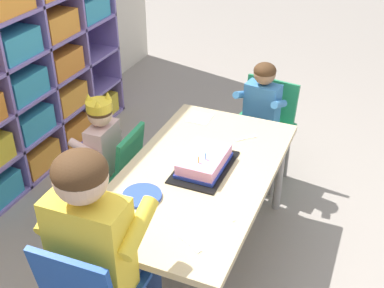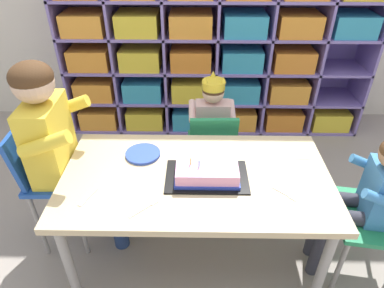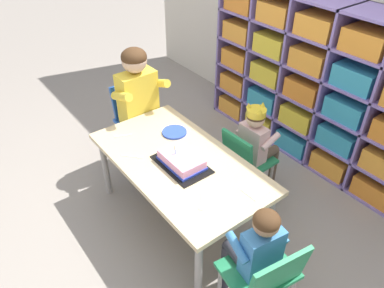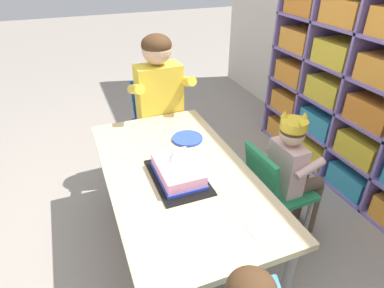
{
  "view_description": "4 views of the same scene",
  "coord_description": "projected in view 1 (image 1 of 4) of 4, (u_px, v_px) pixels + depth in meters",
  "views": [
    {
      "loc": [
        -1.82,
        -0.73,
        1.94
      ],
      "look_at": [
        0.02,
        0.03,
        0.71
      ],
      "focal_mm": 45.88,
      "sensor_mm": 36.0,
      "label": 1
    },
    {
      "loc": [
        -0.0,
        -1.26,
        1.62
      ],
      "look_at": [
        -0.02,
        0.09,
        0.69
      ],
      "focal_mm": 31.9,
      "sensor_mm": 36.0,
      "label": 2
    },
    {
      "loc": [
        1.59,
        -1.1,
        2.12
      ],
      "look_at": [
        0.0,
        0.11,
        0.65
      ],
      "focal_mm": 34.89,
      "sensor_mm": 36.0,
      "label": 3
    },
    {
      "loc": [
        1.28,
        -0.43,
        1.54
      ],
      "look_at": [
        0.09,
        0.04,
        0.77
      ],
      "focal_mm": 30.65,
      "sensor_mm": 36.0,
      "label": 4
    }
  ],
  "objects": [
    {
      "name": "guest_at_table_side",
      "position": [
        258.0,
        111.0,
        3.0
      ],
      "size": [
        0.32,
        0.32,
        0.83
      ],
      "rotation": [
        0.0,
        0.0,
        -1.72
      ],
      "color": "#3D7FBC",
      "rests_on": "ground"
    },
    {
      "name": "activity_table",
      "position": [
        197.0,
        181.0,
        2.42
      ],
      "size": [
        1.29,
        0.7,
        0.57
      ],
      "color": "#D1B789",
      "rests_on": "ground"
    },
    {
      "name": "adult_helper_seated",
      "position": [
        99.0,
        235.0,
        1.85
      ],
      "size": [
        0.44,
        0.41,
        1.08
      ],
      "rotation": [
        0.0,
        0.0,
        1.6
      ],
      "color": "yellow",
      "rests_on": "ground"
    },
    {
      "name": "ground",
      "position": [
        197.0,
        257.0,
        2.69
      ],
      "size": [
        16.0,
        16.0,
        0.0
      ],
      "primitive_type": "plane",
      "color": "gray"
    },
    {
      "name": "classroom_chair_blue",
      "position": [
        116.0,
        170.0,
        2.75
      ],
      "size": [
        0.32,
        0.35,
        0.63
      ],
      "rotation": [
        0.0,
        0.0,
        3.17
      ],
      "color": "#238451",
      "rests_on": "ground"
    },
    {
      "name": "fork_by_napkin",
      "position": [
        226.0,
        209.0,
        2.15
      ],
      "size": [
        0.12,
        0.11,
        0.0
      ],
      "rotation": [
        0.0,
        0.0,
        3.91
      ],
      "color": "white",
      "rests_on": "activity_table"
    },
    {
      "name": "child_with_crown",
      "position": [
        97.0,
        145.0,
        2.71
      ],
      "size": [
        0.3,
        0.31,
        0.83
      ],
      "rotation": [
        0.0,
        0.0,
        3.17
      ],
      "color": "beige",
      "rests_on": "ground"
    },
    {
      "name": "fork_scattered_mid_table",
      "position": [
        191.0,
        245.0,
        1.96
      ],
      "size": [
        0.07,
        0.12,
        0.0
      ],
      "rotation": [
        0.0,
        0.0,
        1.14
      ],
      "color": "white",
      "rests_on": "activity_table"
    },
    {
      "name": "birthday_cake_on_tray",
      "position": [
        204.0,
        162.0,
        2.41
      ],
      "size": [
        0.39,
        0.24,
        0.11
      ],
      "color": "black",
      "rests_on": "activity_table"
    },
    {
      "name": "classroom_chair_guest_side",
      "position": [
        264.0,
        121.0,
        3.14
      ],
      "size": [
        0.37,
        0.42,
        0.66
      ],
      "rotation": [
        0.0,
        0.0,
        -1.72
      ],
      "color": "#238451",
      "rests_on": "ground"
    },
    {
      "name": "paper_napkin_square",
      "position": [
        200.0,
        118.0,
        2.85
      ],
      "size": [
        0.13,
        0.13,
        0.0
      ],
      "primitive_type": "cube",
      "rotation": [
        0.0,
        0.0,
        0.03
      ],
      "color": "white",
      "rests_on": "activity_table"
    },
    {
      "name": "fork_near_cake_tray",
      "position": [
        247.0,
        138.0,
        2.66
      ],
      "size": [
        0.1,
        0.1,
        0.0
      ],
      "rotation": [
        0.0,
        0.0,
        2.4
      ],
      "color": "white",
      "rests_on": "activity_table"
    },
    {
      "name": "paper_plate_stack",
      "position": [
        142.0,
        196.0,
        2.22
      ],
      "size": [
        0.18,
        0.18,
        0.01
      ],
      "primitive_type": "cylinder",
      "color": "blue",
      "rests_on": "activity_table"
    }
  ]
}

